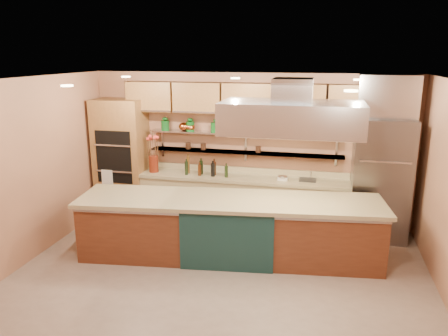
% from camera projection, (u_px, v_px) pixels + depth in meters
% --- Properties ---
extents(floor, '(6.00, 5.00, 0.02)m').
position_uv_depth(floor, '(217.00, 282.00, 6.21)').
color(floor, gray).
rests_on(floor, ground).
extents(ceiling, '(6.00, 5.00, 0.02)m').
position_uv_depth(ceiling, '(216.00, 81.00, 5.49)').
color(ceiling, black).
rests_on(ceiling, wall_back).
extents(wall_back, '(6.00, 0.04, 2.80)m').
position_uv_depth(wall_back, '(249.00, 149.00, 8.20)').
color(wall_back, '#A46D4D').
rests_on(wall_back, floor).
extents(wall_front, '(6.00, 0.04, 2.80)m').
position_uv_depth(wall_front, '(142.00, 277.00, 3.49)').
color(wall_front, '#A46D4D').
rests_on(wall_front, floor).
extents(wall_left, '(0.04, 5.00, 2.80)m').
position_uv_depth(wall_left, '(22.00, 174.00, 6.50)').
color(wall_left, '#A46D4D').
rests_on(wall_left, floor).
extents(oven_stack, '(0.95, 0.64, 2.30)m').
position_uv_depth(oven_stack, '(122.00, 159.00, 8.50)').
color(oven_stack, olive).
rests_on(oven_stack, floor).
extents(refrigerator, '(0.95, 0.72, 2.10)m').
position_uv_depth(refrigerator, '(381.00, 179.00, 7.44)').
color(refrigerator, slate).
rests_on(refrigerator, floor).
extents(back_counter, '(3.84, 0.64, 0.93)m').
position_uv_depth(back_counter, '(243.00, 201.00, 8.17)').
color(back_counter, tan).
rests_on(back_counter, floor).
extents(wall_shelf_lower, '(3.60, 0.26, 0.03)m').
position_uv_depth(wall_shelf_lower, '(245.00, 152.00, 8.10)').
color(wall_shelf_lower, '#B8BBC0').
rests_on(wall_shelf_lower, wall_back).
extents(wall_shelf_upper, '(3.60, 0.26, 0.03)m').
position_uv_depth(wall_shelf_upper, '(245.00, 134.00, 8.01)').
color(wall_shelf_upper, '#B8BBC0').
rests_on(wall_shelf_upper, wall_back).
extents(upper_cabinets, '(4.60, 0.36, 0.55)m').
position_uv_depth(upper_cabinets, '(248.00, 99.00, 7.79)').
color(upper_cabinets, olive).
rests_on(upper_cabinets, wall_back).
extents(range_hood, '(2.00, 1.00, 0.45)m').
position_uv_depth(range_hood, '(292.00, 118.00, 6.20)').
color(range_hood, '#B8BBC0').
rests_on(range_hood, ceiling).
extents(ceiling_downlights, '(4.00, 2.80, 0.02)m').
position_uv_depth(ceiling_downlights, '(220.00, 82.00, 5.69)').
color(ceiling_downlights, '#FFE5A5').
rests_on(ceiling_downlights, ceiling).
extents(island, '(4.69, 1.53, 0.96)m').
position_uv_depth(island, '(230.00, 228.00, 6.85)').
color(island, brown).
rests_on(island, floor).
extents(flower_vase, '(0.19, 0.19, 0.32)m').
position_uv_depth(flower_vase, '(154.00, 164.00, 8.34)').
color(flower_vase, '#631D0E').
rests_on(flower_vase, back_counter).
extents(oil_bottle_cluster, '(0.91, 0.36, 0.28)m').
position_uv_depth(oil_bottle_cluster, '(207.00, 168.00, 8.11)').
color(oil_bottle_cluster, black).
rests_on(oil_bottle_cluster, back_counter).
extents(kitchen_scale, '(0.20, 0.16, 0.10)m').
position_uv_depth(kitchen_scale, '(283.00, 177.00, 7.83)').
color(kitchen_scale, silver).
rests_on(kitchen_scale, back_counter).
extents(bar_faucet, '(0.03, 0.03, 0.20)m').
position_uv_depth(bar_faucet, '(311.00, 175.00, 7.80)').
color(bar_faucet, white).
rests_on(bar_faucet, back_counter).
extents(copper_kettle, '(0.25, 0.25, 0.16)m').
position_uv_depth(copper_kettle, '(184.00, 127.00, 8.25)').
color(copper_kettle, '#B35529').
rests_on(copper_kettle, wall_shelf_upper).
extents(green_canister, '(0.18, 0.18, 0.17)m').
position_uv_depth(green_canister, '(215.00, 127.00, 8.11)').
color(green_canister, '#0F4A17').
rests_on(green_canister, wall_shelf_upper).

